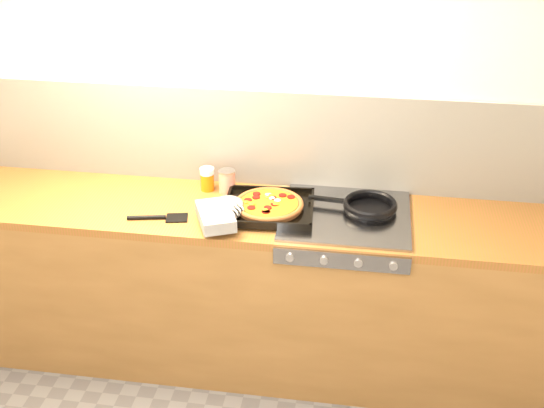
% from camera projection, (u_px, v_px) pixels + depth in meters
% --- Properties ---
extents(room_shell, '(3.20, 3.20, 3.20)m').
position_uv_depth(room_shell, '(262.00, 139.00, 3.41)').
color(room_shell, white).
rests_on(room_shell, ground).
extents(counter_run, '(3.20, 0.62, 0.90)m').
position_uv_depth(counter_run, '(253.00, 287.00, 3.49)').
color(counter_run, olive).
rests_on(counter_run, ground).
extents(stovetop, '(0.60, 0.56, 0.02)m').
position_uv_depth(stovetop, '(346.00, 216.00, 3.21)').
color(stovetop, gray).
rests_on(stovetop, counter_run).
extents(pizza_on_tray, '(0.56, 0.51, 0.07)m').
position_uv_depth(pizza_on_tray, '(254.00, 208.00, 3.20)').
color(pizza_on_tray, black).
rests_on(pizza_on_tray, stovetop).
extents(frying_pan, '(0.44, 0.28, 0.04)m').
position_uv_depth(frying_pan, '(369.00, 206.00, 3.23)').
color(frying_pan, black).
rests_on(frying_pan, stovetop).
extents(tomato_can, '(0.10, 0.10, 0.12)m').
position_uv_depth(tomato_can, '(227.00, 181.00, 3.41)').
color(tomato_can, '#A4200D').
rests_on(tomato_can, counter_run).
extents(juice_glass, '(0.08, 0.08, 0.12)m').
position_uv_depth(juice_glass, '(207.00, 179.00, 3.43)').
color(juice_glass, orange).
rests_on(juice_glass, counter_run).
extents(wooden_spoon, '(0.30, 0.06, 0.02)m').
position_uv_depth(wooden_spoon, '(266.00, 187.00, 3.46)').
color(wooden_spoon, '#9E6F43').
rests_on(wooden_spoon, counter_run).
extents(black_spatula, '(0.29, 0.11, 0.02)m').
position_uv_depth(black_spatula, '(159.00, 218.00, 3.19)').
color(black_spatula, black).
rests_on(black_spatula, counter_run).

